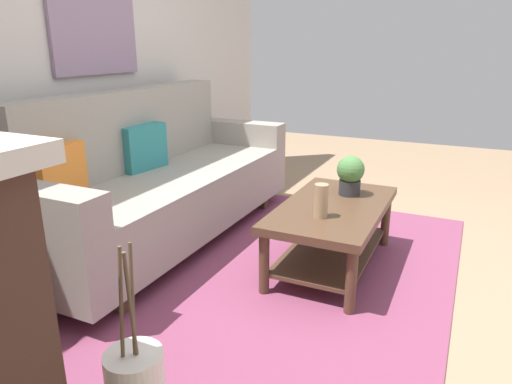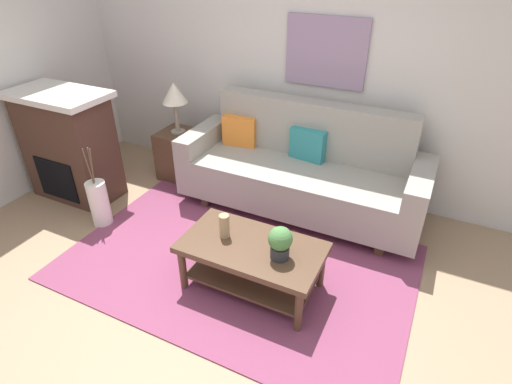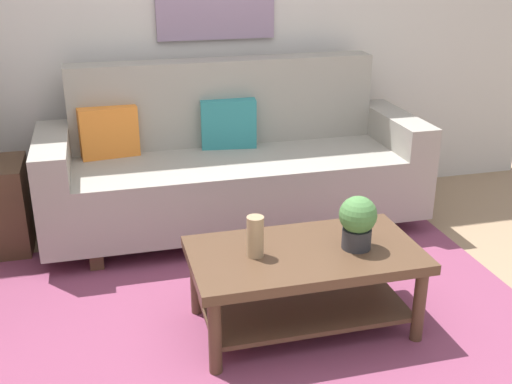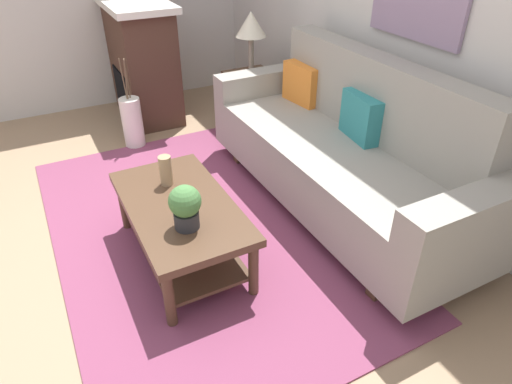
% 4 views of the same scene
% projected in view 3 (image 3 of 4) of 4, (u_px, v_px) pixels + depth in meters
% --- Properties ---
extents(ground_plane, '(9.35, 9.35, 0.00)m').
position_uv_depth(ground_plane, '(272.00, 371.00, 2.80)').
color(ground_plane, '#9E7F60').
extents(wall_back, '(5.35, 0.10, 2.70)m').
position_uv_depth(wall_back, '(188.00, 13.00, 4.18)').
color(wall_back, silver).
rests_on(wall_back, ground_plane).
extents(area_rug, '(2.95, 1.91, 0.01)m').
position_uv_depth(area_rug, '(246.00, 311.00, 3.24)').
color(area_rug, '#843D5B').
rests_on(area_rug, ground_plane).
extents(couch, '(2.43, 0.84, 1.08)m').
position_uv_depth(couch, '(233.00, 165.00, 4.08)').
color(couch, gray).
rests_on(couch, ground_plane).
extents(throw_pillow_orange, '(0.37, 0.16, 0.32)m').
position_uv_depth(throw_pillow_orange, '(109.00, 132.00, 3.92)').
color(throw_pillow_orange, orange).
rests_on(throw_pillow_orange, couch).
extents(throw_pillow_teal, '(0.37, 0.17, 0.32)m').
position_uv_depth(throw_pillow_teal, '(228.00, 124.00, 4.10)').
color(throw_pillow_teal, teal).
rests_on(throw_pillow_teal, couch).
extents(coffee_table, '(1.10, 0.60, 0.43)m').
position_uv_depth(coffee_table, '(304.00, 271.00, 3.01)').
color(coffee_table, '#513826').
rests_on(coffee_table, ground_plane).
extents(tabletop_vase, '(0.08, 0.08, 0.20)m').
position_uv_depth(tabletop_vase, '(254.00, 237.00, 2.87)').
color(tabletop_vase, tan).
rests_on(tabletop_vase, coffee_table).
extents(potted_plant_tabletop, '(0.18, 0.18, 0.26)m').
position_uv_depth(potted_plant_tabletop, '(358.00, 221.00, 2.93)').
color(potted_plant_tabletop, '#2D2D33').
rests_on(potted_plant_tabletop, coffee_table).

